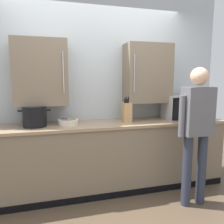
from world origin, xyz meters
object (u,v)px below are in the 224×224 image
at_px(fruit_bowl, 68,121).
at_px(microwave_oven, 182,107).
at_px(knife_block, 127,112).
at_px(person_figure, 196,125).
at_px(stock_pot, 35,116).

bearing_deg(fruit_bowl, microwave_oven, 0.81).
bearing_deg(knife_block, person_figure, -45.39).
height_order(knife_block, fruit_bowl, knife_block).
bearing_deg(fruit_bowl, person_figure, -24.16).
distance_m(knife_block, person_figure, 0.91).
distance_m(microwave_oven, knife_block, 0.86).
xyz_separation_m(knife_block, stock_pot, (-1.18, -0.02, -0.01)).
xyz_separation_m(fruit_bowl, stock_pot, (-0.40, -0.01, 0.08)).
distance_m(microwave_oven, stock_pot, 2.04).
height_order(knife_block, stock_pot, knife_block).
height_order(microwave_oven, stock_pot, microwave_oven).
xyz_separation_m(microwave_oven, stock_pot, (-2.04, -0.03, -0.04)).
distance_m(fruit_bowl, stock_pot, 0.41).
xyz_separation_m(microwave_oven, fruit_bowl, (-1.64, -0.02, -0.13)).
distance_m(microwave_oven, person_figure, 0.71).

